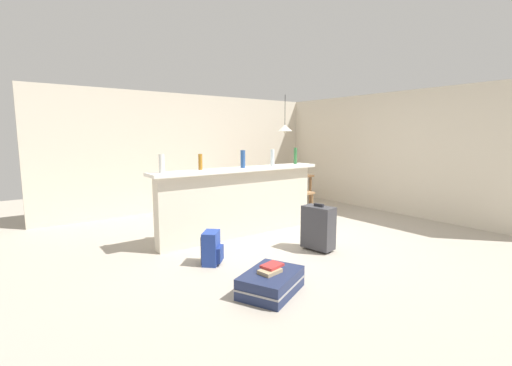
% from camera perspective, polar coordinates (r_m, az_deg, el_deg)
% --- Properties ---
extents(ground_plane, '(13.00, 13.00, 0.05)m').
position_cam_1_polar(ground_plane, '(5.69, 4.77, -9.03)').
color(ground_plane, '#ADA393').
extents(wall_back, '(6.60, 0.10, 2.50)m').
position_cam_1_polar(wall_back, '(8.00, -9.78, 5.05)').
color(wall_back, beige).
rests_on(wall_back, ground_plane).
extents(wall_right, '(0.10, 6.00, 2.50)m').
position_cam_1_polar(wall_right, '(7.98, 20.11, 4.68)').
color(wall_right, beige).
rests_on(wall_right, ground_plane).
extents(partition_half_wall, '(2.80, 0.20, 1.06)m').
position_cam_1_polar(partition_half_wall, '(5.64, -2.54, -3.38)').
color(partition_half_wall, beige).
rests_on(partition_half_wall, ground_plane).
extents(bar_countertop, '(2.96, 0.40, 0.05)m').
position_cam_1_polar(bar_countertop, '(5.55, -2.58, 2.22)').
color(bar_countertop, white).
rests_on(bar_countertop, partition_half_wall).
extents(bottle_white, '(0.08, 0.08, 0.26)m').
position_cam_1_polar(bottle_white, '(4.99, -15.12, 3.09)').
color(bottle_white, silver).
rests_on(bottle_white, bar_countertop).
extents(bottle_amber, '(0.06, 0.06, 0.24)m').
position_cam_1_polar(bottle_amber, '(5.29, -9.05, 3.42)').
color(bottle_amber, '#9E661E').
rests_on(bottle_amber, bar_countertop).
extents(bottle_blue, '(0.08, 0.08, 0.28)m').
position_cam_1_polar(bottle_blue, '(5.53, -2.16, 3.92)').
color(bottle_blue, '#284C89').
rests_on(bottle_blue, bar_countertop).
extents(bottle_clear, '(0.06, 0.06, 0.28)m').
position_cam_1_polar(bottle_clear, '(5.82, 2.70, 4.14)').
color(bottle_clear, silver).
rests_on(bottle_clear, bar_countertop).
extents(bottle_green, '(0.06, 0.06, 0.29)m').
position_cam_1_polar(bottle_green, '(6.32, 6.43, 4.42)').
color(bottle_green, '#2D6B38').
rests_on(bottle_green, bar_countertop).
extents(dining_table, '(1.10, 0.80, 0.74)m').
position_cam_1_polar(dining_table, '(7.81, 4.57, 0.62)').
color(dining_table, brown).
rests_on(dining_table, ground_plane).
extents(dining_chair_near_partition, '(0.43, 0.43, 0.93)m').
position_cam_1_polar(dining_chair_near_partition, '(7.39, 6.98, -0.85)').
color(dining_chair_near_partition, '#9E754C').
rests_on(dining_chair_near_partition, ground_plane).
extents(dining_chair_far_side, '(0.43, 0.43, 0.93)m').
position_cam_1_polar(dining_chair_far_side, '(8.33, 2.51, 0.19)').
color(dining_chair_far_side, '#9E754C').
rests_on(dining_chair_far_side, ground_plane).
extents(pendant_lamp, '(0.34, 0.34, 0.84)m').
position_cam_1_polar(pendant_lamp, '(7.88, 4.72, 8.93)').
color(pendant_lamp, black).
extents(suitcase_flat_navy, '(0.89, 0.74, 0.22)m').
position_cam_1_polar(suitcase_flat_navy, '(3.77, 2.46, -15.86)').
color(suitcase_flat_navy, '#1E284C').
rests_on(suitcase_flat_navy, ground_plane).
extents(backpack_blue, '(0.34, 0.34, 0.42)m').
position_cam_1_polar(backpack_blue, '(4.53, -7.21, -10.53)').
color(backpack_blue, '#233D93').
rests_on(backpack_blue, ground_plane).
extents(suitcase_upright_charcoal, '(0.31, 0.48, 0.67)m').
position_cam_1_polar(suitcase_upright_charcoal, '(5.05, 10.10, -7.13)').
color(suitcase_upright_charcoal, '#38383D').
rests_on(suitcase_upright_charcoal, ground_plane).
extents(book_stack, '(0.31, 0.24, 0.07)m').
position_cam_1_polar(book_stack, '(3.72, 2.43, -13.79)').
color(book_stack, tan).
rests_on(book_stack, suitcase_flat_navy).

